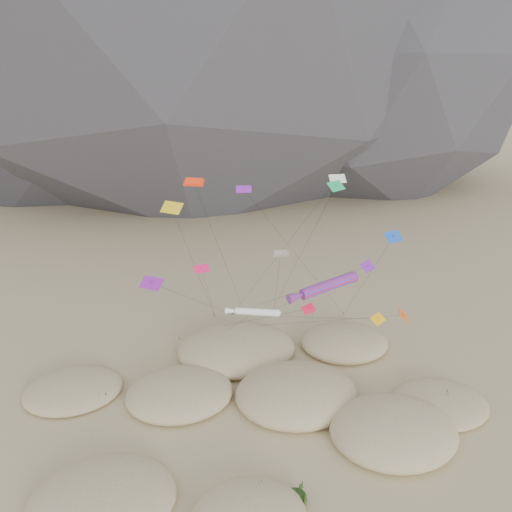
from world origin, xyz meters
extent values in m
plane|color=#CCB789|center=(0.00, 0.00, 0.00)|extent=(500.00, 500.00, 0.00)
ellipsoid|color=#2B2B30|center=(-37.00, 123.00, 44.00)|extent=(136.20, 127.83, 116.00)
ellipsoid|color=black|center=(56.00, 110.00, 38.00)|extent=(130.55, 126.41, 100.00)
ellipsoid|color=#CCB789|center=(-18.39, -5.87, 0.62)|extent=(13.26, 11.27, 2.75)
ellipsoid|color=#CCB789|center=(10.86, -3.12, 0.90)|extent=(13.57, 11.53, 3.98)
ellipsoid|color=#CCB789|center=(-10.64, 7.95, 0.70)|extent=(12.59, 10.70, 3.13)
ellipsoid|color=#CCB789|center=(2.65, 4.84, 0.91)|extent=(14.41, 12.25, 4.03)
ellipsoid|color=#CCB789|center=(18.40, 0.40, 0.45)|extent=(11.07, 9.41, 2.02)
ellipsoid|color=#CCB789|center=(-2.55, 15.84, 0.83)|extent=(15.80, 13.43, 3.69)
ellipsoid|color=#CCB789|center=(12.33, 14.67, 0.66)|extent=(12.12, 10.30, 2.93)
ellipsoid|color=#CCB789|center=(-23.00, 11.51, 0.49)|extent=(11.54, 9.81, 2.18)
ellipsoid|color=black|center=(-17.63, -5.14, 0.90)|extent=(2.53, 2.17, 0.76)
ellipsoid|color=black|center=(-15.86, -5.01, 0.80)|extent=(2.01, 1.72, 0.60)
ellipsoid|color=black|center=(-4.78, -8.54, 0.60)|extent=(2.56, 2.19, 0.77)
ellipsoid|color=black|center=(-1.51, -8.81, 0.50)|extent=(2.27, 1.95, 0.68)
ellipsoid|color=black|center=(10.30, -3.36, 1.00)|extent=(3.29, 2.82, 0.99)
ellipsoid|color=black|center=(9.18, -5.03, 0.80)|extent=(2.01, 1.72, 0.60)
ellipsoid|color=black|center=(-11.59, 6.04, 0.80)|extent=(3.01, 2.57, 0.90)
ellipsoid|color=black|center=(-7.58, 8.38, 0.70)|extent=(1.86, 1.59, 0.56)
ellipsoid|color=black|center=(2.56, 4.55, 1.10)|extent=(3.85, 3.30, 1.16)
ellipsoid|color=black|center=(5.35, 5.28, 1.00)|extent=(2.60, 2.23, 0.78)
ellipsoid|color=black|center=(2.11, 1.34, 0.90)|extent=(2.59, 2.21, 0.78)
ellipsoid|color=black|center=(18.57, 1.22, 0.60)|extent=(2.34, 2.00, 0.70)
ellipsoid|color=black|center=(-2.05, 17.21, 1.00)|extent=(2.87, 2.45, 0.86)
ellipsoid|color=black|center=(1.32, 14.98, 0.90)|extent=(2.18, 1.87, 0.65)
ellipsoid|color=black|center=(14.95, 14.11, 0.70)|extent=(2.52, 2.16, 0.76)
ellipsoid|color=black|center=(12.91, 11.47, 0.60)|extent=(2.07, 1.77, 0.62)
ellipsoid|color=black|center=(-22.83, 13.12, 0.50)|extent=(2.35, 2.01, 0.70)
ellipsoid|color=black|center=(-19.73, 9.63, 0.40)|extent=(1.82, 1.56, 0.55)
cylinder|color=#3F2D1E|center=(-5.48, 23.09, 0.15)|extent=(0.08, 0.08, 0.30)
cylinder|color=#3F2D1E|center=(-1.35, 26.82, 0.15)|extent=(0.08, 0.08, 0.30)
cylinder|color=#3F2D1E|center=(3.33, 25.37, 0.15)|extent=(0.08, 0.08, 0.30)
cylinder|color=#3F2D1E|center=(4.92, 26.75, 0.15)|extent=(0.08, 0.08, 0.30)
cylinder|color=#3F2D1E|center=(10.86, 24.56, 0.15)|extent=(0.08, 0.08, 0.30)
cylinder|color=#3F2D1E|center=(-4.11, 26.70, 0.15)|extent=(0.08, 0.08, 0.30)
cylinder|color=#3F2D1E|center=(15.65, 23.43, 0.15)|extent=(0.08, 0.08, 0.30)
cylinder|color=#3F2D1E|center=(-9.87, 21.20, 0.15)|extent=(0.08, 0.08, 0.30)
cylinder|color=red|center=(6.38, 6.53, 13.62)|extent=(7.03, 3.16, 1.97)
sphere|color=red|center=(9.67, 7.50, 13.89)|extent=(1.32, 1.32, 1.32)
cone|color=red|center=(2.76, 5.47, 13.27)|extent=(3.05, 1.89, 1.41)
cylinder|color=black|center=(3.55, 15.53, 6.81)|extent=(5.69, 18.02, 13.64)
cylinder|color=white|center=(-1.59, 7.43, 10.70)|extent=(4.67, 2.83, 1.10)
sphere|color=white|center=(0.55, 6.37, 10.90)|extent=(0.80, 0.80, 0.80)
cone|color=white|center=(-3.95, 8.60, 10.46)|extent=(2.06, 1.49, 0.82)
cylinder|color=black|center=(-3.24, 14.01, 5.35)|extent=(3.32, 13.18, 10.72)
cube|color=#F6320C|center=(-7.14, 16.89, 23.49)|extent=(2.57, 1.78, 0.72)
cube|color=#F6320C|center=(-7.14, 16.89, 23.67)|extent=(2.16, 1.45, 0.70)
cylinder|color=black|center=(-3.26, 22.33, 11.74)|extent=(7.78, 10.92, 23.50)
cube|color=#FF4B1A|center=(2.11, 11.28, 15.88)|extent=(1.95, 0.98, 0.55)
cube|color=#FF4B1A|center=(2.11, 11.28, 16.05)|extent=(1.65, 0.78, 0.54)
cylinder|color=black|center=(3.79, 19.48, 7.94)|extent=(3.39, 16.42, 15.89)
cube|color=purple|center=(-12.79, 7.52, 15.27)|extent=(2.78, 2.56, 0.92)
cube|color=purple|center=(-12.79, 7.52, 15.12)|extent=(0.39, 0.39, 0.86)
cylinder|color=black|center=(-7.07, 17.17, 7.66)|extent=(11.46, 19.32, 15.24)
cube|color=purple|center=(-1.64, 14.35, 23.05)|extent=(1.95, 1.31, 0.64)
cube|color=purple|center=(-1.64, 14.35, 22.90)|extent=(0.25, 0.22, 0.62)
cylinder|color=black|center=(7.00, 18.89, 11.55)|extent=(17.32, 9.10, 23.02)
cube|color=#EA1654|center=(-7.19, 11.18, 14.88)|extent=(1.90, 1.24, 0.65)
cube|color=#EA1654|center=(-7.19, 11.18, 14.73)|extent=(0.24, 0.23, 0.60)
cylinder|color=black|center=(-5.65, 18.94, 7.47)|extent=(3.11, 15.54, 14.85)
cube|color=#FFB10D|center=(12.59, 6.09, 8.92)|extent=(2.29, 2.08, 0.70)
cube|color=#FFB10D|center=(12.59, 6.09, 8.77)|extent=(0.30, 0.29, 0.70)
cylinder|color=black|center=(7.96, 15.73, 4.49)|extent=(9.28, 19.30, 8.89)
cube|color=blue|center=(13.71, 6.65, 18.80)|extent=(2.49, 1.88, 0.98)
cube|color=blue|center=(13.71, 6.65, 18.65)|extent=(0.39, 0.42, 0.74)
cylinder|color=black|center=(14.68, 15.04, 9.42)|extent=(1.96, 16.80, 18.77)
cube|color=red|center=(3.87, 5.51, 11.49)|extent=(1.88, 1.55, 0.75)
cube|color=red|center=(3.87, 5.51, 11.34)|extent=(0.31, 0.33, 0.57)
cylinder|color=black|center=(-0.80, 14.30, 5.77)|extent=(9.38, 17.60, 11.46)
cube|color=silver|center=(10.03, 15.13, 23.55)|extent=(2.06, 1.01, 0.89)
cube|color=silver|center=(10.03, 15.13, 23.40)|extent=(0.25, 0.31, 0.68)
cylinder|color=black|center=(4.34, 20.98, 11.80)|extent=(11.41, 11.71, 23.51)
cube|color=#19A75A|center=(8.54, 11.59, 23.58)|extent=(2.46, 2.04, 0.92)
cube|color=#19A75A|center=(8.54, 11.59, 23.43)|extent=(0.38, 0.40, 0.74)
cylinder|color=black|center=(6.73, 19.17, 11.82)|extent=(3.65, 15.19, 23.54)
cube|color=yellow|center=(-10.01, 12.73, 21.80)|extent=(2.66, 2.43, 1.05)
cube|color=yellow|center=(-10.01, 12.73, 21.65)|extent=(0.45, 0.46, 0.81)
cylinder|color=black|center=(-7.06, 19.71, 10.92)|extent=(5.93, 14.00, 21.76)
cube|color=purple|center=(12.06, 8.97, 14.45)|extent=(2.27, 2.06, 0.89)
cube|color=purple|center=(12.06, 8.97, 14.30)|extent=(0.38, 0.39, 0.70)
cylinder|color=black|center=(5.36, 17.89, 7.25)|extent=(13.45, 17.87, 14.42)
cube|color=#E85215|center=(17.28, 8.74, 7.49)|extent=(1.94, 2.59, 0.96)
cube|color=#E85215|center=(17.28, 8.74, 7.34)|extent=(0.39, 0.38, 0.78)
cylinder|color=black|center=(5.90, 15.92, 3.77)|extent=(22.78, 14.37, 7.46)
camera|label=1|loc=(-11.69, -40.95, 37.27)|focal=35.00mm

